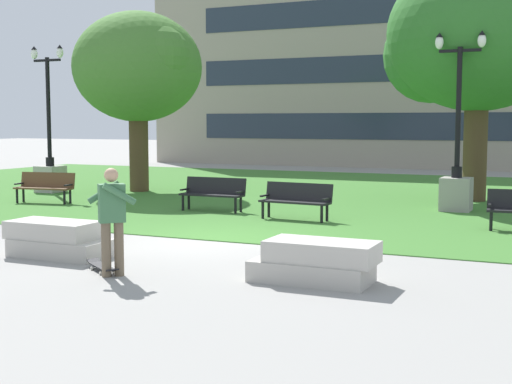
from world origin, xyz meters
TOP-DOWN VIEW (x-y plane):
  - ground_plane at (0.00, 0.00)m, footprint 140.00×140.00m
  - grass_lawn at (0.00, 10.00)m, footprint 40.00×20.00m
  - concrete_block_center at (-1.75, -2.61)m, footprint 1.90×0.90m
  - concrete_block_left at (3.20, -2.65)m, footprint 1.90×0.90m
  - person_skateboarder at (0.15, -3.58)m, footprint 0.81×0.55m
  - skateboard at (-0.20, -3.38)m, footprint 0.95×0.74m
  - park_bench_near_right at (-2.23, 4.29)m, footprint 1.80×0.54m
  - park_bench_far_left at (0.44, 3.63)m, footprint 1.84×0.67m
  - park_bench_far_right at (-7.70, 3.94)m, footprint 1.86×0.78m
  - lamp_post_left at (3.76, 7.06)m, footprint 1.32×0.80m
  - lamp_post_right at (-9.77, 6.59)m, footprint 1.32×0.80m
  - tree_far_right at (3.79, 9.86)m, footprint 5.73×5.46m
  - tree_near_left at (-7.25, 8.17)m, footprint 4.65×4.43m
  - building_facade_distant at (-2.75, 24.50)m, footprint 27.53×1.03m

SIDE VIEW (x-z plane):
  - ground_plane at x=0.00m, z-range 0.00..0.00m
  - grass_lawn at x=0.00m, z-range 0.00..0.02m
  - skateboard at x=-0.20m, z-range 0.02..0.15m
  - concrete_block_center at x=-1.75m, z-range -0.01..0.63m
  - concrete_block_left at x=3.20m, z-range -0.01..0.63m
  - park_bench_near_right at x=-2.23m, z-range 0.09..0.99m
  - park_bench_far_left at x=0.44m, z-range 0.09..0.99m
  - park_bench_far_right at x=-7.70m, z-range 0.09..0.99m
  - person_skateboarder at x=0.15m, z-range 0.12..1.83m
  - lamp_post_left at x=3.76m, z-range -1.40..3.40m
  - lamp_post_right at x=-9.77m, z-range -1.46..3.52m
  - tree_near_left at x=-7.25m, z-range 1.15..7.32m
  - tree_far_right at x=3.79m, z-range 1.30..8.67m
  - building_facade_distant at x=-2.75m, z-range -0.01..13.66m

